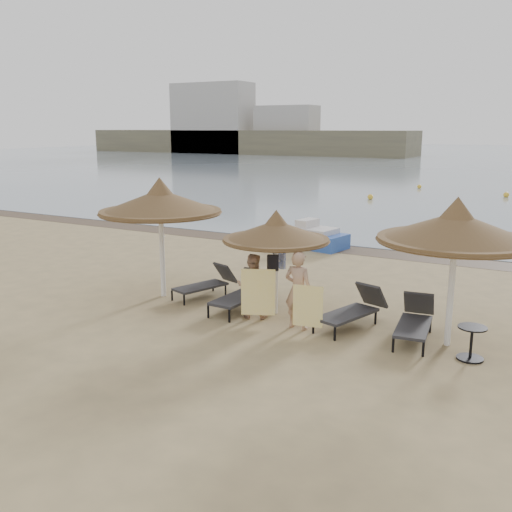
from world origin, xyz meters
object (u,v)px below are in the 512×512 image
at_px(person_left, 252,281).
at_px(lounger_far_right, 415,320).
at_px(lounger_near_right, 354,309).
at_px(person_right, 298,284).
at_px(pedal_boat, 315,237).
at_px(palapa_center, 276,231).
at_px(palapa_right, 456,228).
at_px(palapa_left, 160,202).
at_px(lounger_far_left, 208,283).
at_px(side_table, 471,344).
at_px(lounger_near_left, 245,292).

bearing_deg(person_left, lounger_far_right, 169.38).
relative_size(lounger_near_right, person_right, 1.01).
bearing_deg(pedal_boat, palapa_center, -62.47).
distance_m(person_right, pedal_boat, 9.11).
distance_m(lounger_near_right, person_right, 1.48).
distance_m(palapa_right, pedal_boat, 10.38).
relative_size(lounger_far_right, pedal_boat, 0.82).
xyz_separation_m(palapa_left, lounger_far_right, (6.74, 0.14, -2.17)).
height_order(lounger_far_left, lounger_near_right, lounger_near_right).
bearing_deg(pedal_boat, lounger_far_right, -42.59).
height_order(person_left, person_right, person_right).
relative_size(lounger_near_right, lounger_far_right, 1.04).
relative_size(palapa_right, pedal_boat, 1.28).
bearing_deg(palapa_center, palapa_left, -177.37).
xyz_separation_m(person_left, pedal_boat, (-1.88, 8.32, -0.52)).
height_order(lounger_far_right, side_table, lounger_far_right).
height_order(lounger_near_left, side_table, lounger_near_left).
bearing_deg(lounger_near_left, lounger_far_right, 3.86).
distance_m(palapa_right, lounger_far_right, 2.23).
bearing_deg(lounger_far_right, lounger_near_left, 173.19).
height_order(palapa_right, lounger_far_right, palapa_right).
bearing_deg(palapa_right, pedal_boat, 128.77).
xyz_separation_m(palapa_center, lounger_far_left, (-2.29, 0.45, -1.68)).
relative_size(palapa_center, side_table, 3.83).
xyz_separation_m(palapa_right, person_right, (-3.19, -0.59, -1.45)).
relative_size(lounger_near_left, person_right, 1.00).
relative_size(lounger_far_right, person_left, 1.12).
bearing_deg(lounger_far_right, person_left, -178.78).
xyz_separation_m(palapa_right, person_left, (-4.48, -0.40, -1.59)).
bearing_deg(side_table, pedal_boat, 129.13).
distance_m(lounger_near_left, lounger_near_right, 2.87).
bearing_deg(palapa_left, lounger_near_left, 3.10).
bearing_deg(palapa_right, palapa_left, -179.97).
bearing_deg(person_right, lounger_near_right, -140.04).
height_order(lounger_far_right, person_right, person_right).
height_order(lounger_near_right, lounger_far_right, lounger_near_right).
bearing_deg(lounger_near_right, palapa_center, -160.75).
distance_m(lounger_near_left, person_left, 0.89).
relative_size(palapa_center, lounger_near_right, 1.23).
relative_size(palapa_center, palapa_right, 0.82).
distance_m(lounger_far_right, side_table, 1.46).
xyz_separation_m(lounger_near_right, person_right, (-1.06, -0.80, 0.65)).
bearing_deg(lounger_near_right, side_table, 0.98).
relative_size(palapa_center, lounger_far_left, 1.35).
bearing_deg(palapa_center, lounger_near_left, -178.73).
height_order(lounger_far_right, pedal_boat, pedal_boat).
height_order(palapa_center, lounger_near_right, palapa_center).
xyz_separation_m(palapa_center, person_right, (0.94, -0.74, -1.00)).
distance_m(lounger_near_right, person_left, 2.48).
xyz_separation_m(lounger_near_left, pedal_boat, (-1.37, 7.79, -0.03)).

